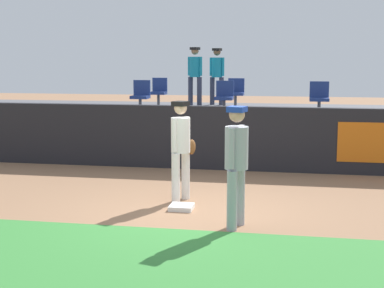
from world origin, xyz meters
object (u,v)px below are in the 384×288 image
Objects in this scene: seat_back_left at (159,90)px; player_runner_visitor at (236,158)px; first_base at (182,207)px; seat_front_right at (319,96)px; player_fielder_home at (181,144)px; spectator_capped at (195,72)px; spectator_hooded at (217,72)px; seat_front_left at (141,94)px; seat_front_center at (224,95)px; seat_back_center at (236,91)px.

player_runner_visitor is at bearing -68.19° from seat_back_left.
seat_front_right reaches higher than first_base.
player_fielder_home is 2.18× the size of seat_front_right.
seat_front_right is at bearing 64.34° from first_base.
spectator_capped is (-3.58, 2.39, 0.53)m from seat_front_right.
player_runner_visitor is at bearing -103.34° from seat_front_right.
spectator_capped is at bearing 146.30° from seat_front_right.
spectator_hooded is (-2.95, 2.66, 0.52)m from seat_front_right.
spectator_capped is at bearing 39.77° from spectator_hooded.
first_base is 0.48× the size of seat_front_left.
player_fielder_home is 2.18× the size of seat_front_center.
player_runner_visitor is (1.04, -0.89, 1.05)m from first_base.
seat_back_left is (-2.09, 6.93, 1.61)m from first_base.
seat_front_center is at bearing 0.00° from seat_front_left.
seat_back_center is at bearing -158.88° from player_runner_visitor.
seat_back_center is 1.00× the size of seat_front_left.
seat_front_left is at bearing -137.31° from player_runner_visitor.
first_base is at bearing 33.86° from player_fielder_home.
spectator_hooded is at bearing -136.03° from spectator_capped.
seat_front_right is 4.34m from spectator_capped.
seat_front_right is at bearing 154.17° from spectator_hooded.
seat_back_left is at bearing -179.99° from seat_back_center.
seat_back_left is 1.89m from spectator_hooded.
spectator_hooded reaches higher than player_runner_visitor.
player_runner_visitor is 1.08× the size of spectator_capped.
seat_back_center and seat_back_left have the same top height.
seat_front_right and seat_back_left have the same top height.
spectator_hooded is (-0.36, 7.18, 1.11)m from player_fielder_home.
spectator_capped reaches higher than first_base.
seat_back_center is at bearing 175.97° from spectator_capped.
spectator_capped is at bearing 98.45° from first_base.
seat_back_left is (-3.13, 7.82, 0.56)m from player_runner_visitor.
seat_back_left is at bearing 88.40° from seat_front_left.
spectator_capped is (-0.99, 6.91, 1.13)m from player_fielder_home.
player_runner_visitor is 6.12m from seat_front_center.
spectator_capped is (-2.16, 8.41, 1.10)m from player_runner_visitor.
seat_front_right is at bearing 0.00° from seat_front_left.
seat_front_center is at bearing 137.06° from spectator_capped.
seat_front_left is 3.18m from spectator_hooded.
player_runner_visitor is at bearing -62.15° from seat_front_left.
seat_back_center is 2.27m from seat_back_left.
seat_front_left is at bearing -180.00° from seat_front_center.
seat_back_left reaches higher than player_fielder_home.
seat_front_left and seat_back_left have the same top height.
seat_front_right reaches higher than player_fielder_home.
first_base is at bearing -91.49° from seat_back_center.
seat_front_right is (2.59, 4.52, 0.60)m from player_fielder_home.
seat_front_center is at bearing -160.74° from player_fielder_home.
seat_back_center is 2.94m from seat_front_left.
seat_front_center is 2.73m from spectator_capped.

